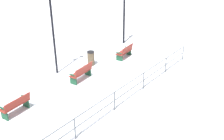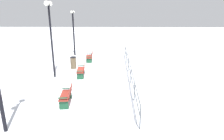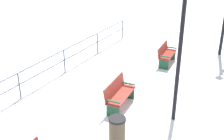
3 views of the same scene
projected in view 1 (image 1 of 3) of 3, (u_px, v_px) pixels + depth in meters
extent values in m
plane|color=white|center=(81.00, 80.00, 14.46)|extent=(80.00, 80.00, 0.00)
cube|color=maroon|center=(124.00, 52.00, 17.22)|extent=(0.70, 1.50, 0.04)
cube|color=maroon|center=(127.00, 49.00, 17.00)|extent=(0.30, 1.45, 0.46)
cube|color=#19472D|center=(128.00, 52.00, 17.80)|extent=(0.47, 0.11, 0.42)
cube|color=#19472D|center=(119.00, 58.00, 16.83)|extent=(0.47, 0.11, 0.42)
cube|color=#19472D|center=(128.00, 47.00, 17.67)|extent=(0.47, 0.13, 0.04)
cube|color=#19472D|center=(119.00, 53.00, 16.69)|extent=(0.47, 0.13, 0.04)
cube|color=maroon|center=(81.00, 72.00, 14.27)|extent=(0.65, 1.56, 0.04)
cube|color=maroon|center=(84.00, 69.00, 14.05)|extent=(0.28, 1.52, 0.46)
cube|color=#19472D|center=(88.00, 72.00, 14.87)|extent=(0.44, 0.10, 0.45)
cube|color=#19472D|center=(73.00, 81.00, 13.86)|extent=(0.44, 0.10, 0.45)
cube|color=#19472D|center=(87.00, 66.00, 14.73)|extent=(0.44, 0.12, 0.04)
cube|color=#19472D|center=(73.00, 75.00, 13.72)|extent=(0.44, 0.12, 0.04)
cube|color=maroon|center=(15.00, 105.00, 11.33)|extent=(0.60, 1.40, 0.04)
cube|color=maroon|center=(18.00, 102.00, 11.12)|extent=(0.23, 1.36, 0.38)
cube|color=#19472D|center=(26.00, 103.00, 11.87)|extent=(0.42, 0.09, 0.45)
cube|color=#19472D|center=(4.00, 115.00, 10.98)|extent=(0.42, 0.09, 0.45)
cube|color=#19472D|center=(24.00, 96.00, 11.73)|extent=(0.42, 0.11, 0.04)
cube|color=#19472D|center=(3.00, 108.00, 10.84)|extent=(0.42, 0.11, 0.04)
cylinder|color=black|center=(124.00, 16.00, 19.24)|extent=(0.15, 0.15, 4.20)
cylinder|color=black|center=(53.00, 35.00, 14.26)|extent=(0.12, 0.12, 4.74)
cylinder|color=#4C5156|center=(183.00, 53.00, 16.85)|extent=(0.05, 0.05, 0.95)
cylinder|color=#4C5156|center=(166.00, 65.00, 15.07)|extent=(0.05, 0.05, 0.95)
cylinder|color=#4C5156|center=(143.00, 81.00, 13.30)|extent=(0.05, 0.05, 0.95)
cylinder|color=#4C5156|center=(114.00, 101.00, 11.52)|extent=(0.05, 0.05, 0.95)
cylinder|color=#4C5156|center=(75.00, 129.00, 9.74)|extent=(0.05, 0.05, 0.95)
cylinder|color=#4C5156|center=(130.00, 82.00, 12.20)|extent=(0.04, 12.46, 0.04)
cylinder|color=#4C5156|center=(130.00, 90.00, 12.39)|extent=(0.04, 12.46, 0.04)
cylinder|color=brown|center=(91.00, 59.00, 16.10)|extent=(0.44, 0.44, 0.87)
cylinder|color=black|center=(91.00, 52.00, 15.90)|extent=(0.46, 0.46, 0.06)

